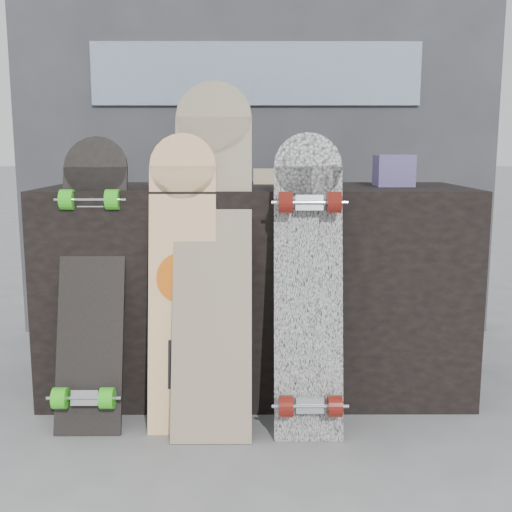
{
  "coord_description": "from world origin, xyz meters",
  "views": [
    {
      "loc": [
        -0.01,
        -1.97,
        0.95
      ],
      "look_at": [
        -0.0,
        0.2,
        0.58
      ],
      "focal_mm": 45.0,
      "sensor_mm": 36.0,
      "label": 1
    }
  ],
  "objects_px": {
    "longboard_geisha": "(182,274)",
    "longboard_celtic": "(213,244)",
    "longboard_cascadia": "(309,282)",
    "vendor_table": "(257,288)",
    "skateboard_dark": "(91,277)"
  },
  "relations": [
    {
      "from": "vendor_table",
      "to": "longboard_cascadia",
      "type": "height_order",
      "value": "longboard_cascadia"
    },
    {
      "from": "longboard_geisha",
      "to": "longboard_celtic",
      "type": "distance_m",
      "value": 0.14
    },
    {
      "from": "vendor_table",
      "to": "longboard_geisha",
      "type": "xyz_separation_m",
      "value": [
        -0.25,
        -0.35,
        0.13
      ]
    },
    {
      "from": "longboard_geisha",
      "to": "longboard_celtic",
      "type": "relative_size",
      "value": 0.85
    },
    {
      "from": "longboard_cascadia",
      "to": "skateboard_dark",
      "type": "relative_size",
      "value": 1.01
    },
    {
      "from": "longboard_cascadia",
      "to": "vendor_table",
      "type": "bearing_deg",
      "value": 111.86
    },
    {
      "from": "vendor_table",
      "to": "longboard_geisha",
      "type": "distance_m",
      "value": 0.45
    },
    {
      "from": "longboard_celtic",
      "to": "longboard_cascadia",
      "type": "height_order",
      "value": "longboard_celtic"
    },
    {
      "from": "longboard_celtic",
      "to": "vendor_table",
      "type": "bearing_deg",
      "value": 65.39
    },
    {
      "from": "vendor_table",
      "to": "skateboard_dark",
      "type": "height_order",
      "value": "skateboard_dark"
    },
    {
      "from": "longboard_cascadia",
      "to": "skateboard_dark",
      "type": "height_order",
      "value": "longboard_cascadia"
    },
    {
      "from": "vendor_table",
      "to": "longboard_geisha",
      "type": "height_order",
      "value": "longboard_geisha"
    },
    {
      "from": "vendor_table",
      "to": "longboard_cascadia",
      "type": "bearing_deg",
      "value": -68.14
    },
    {
      "from": "longboard_geisha",
      "to": "longboard_celtic",
      "type": "bearing_deg",
      "value": 12.43
    },
    {
      "from": "skateboard_dark",
      "to": "longboard_geisha",
      "type": "bearing_deg",
      "value": -4.51
    }
  ]
}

